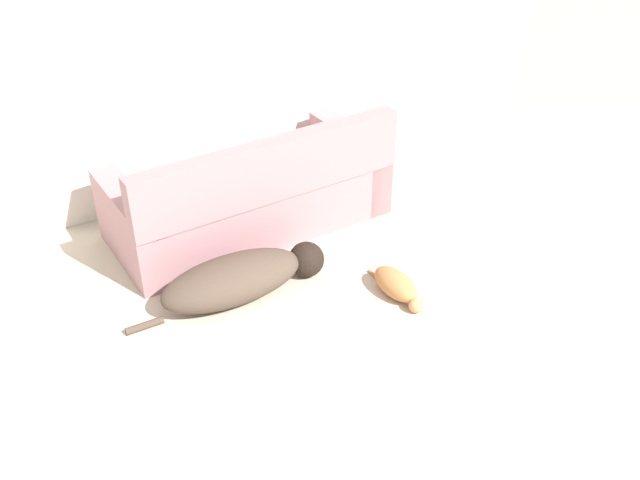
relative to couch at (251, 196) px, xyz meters
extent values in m
cube|color=silver|center=(-0.16, 0.71, 0.96)|extent=(6.77, 0.06, 2.47)
cube|color=#A3757A|center=(0.00, 0.04, -0.06)|extent=(2.13, 1.05, 0.43)
cube|color=#A3757A|center=(0.02, -0.35, 0.38)|extent=(2.08, 0.28, 0.44)
cube|color=#A3757A|center=(0.93, 0.11, 0.01)|extent=(0.26, 0.92, 0.57)
cube|color=#A3757A|center=(-0.94, -0.02, 0.01)|extent=(0.26, 0.92, 0.57)
ellipsoid|color=#4C3D33|center=(-0.48, -0.76, -0.12)|extent=(0.99, 0.43, 0.31)
sphere|color=black|center=(0.08, -0.75, -0.15)|extent=(0.26, 0.26, 0.25)
cylinder|color=#4C3D33|center=(-1.10, -0.77, -0.25)|extent=(0.25, 0.05, 0.05)
ellipsoid|color=#BC7A47|center=(0.50, -1.24, -0.19)|extent=(0.22, 0.41, 0.17)
sphere|color=tan|center=(0.52, -1.46, -0.23)|extent=(0.11, 0.11, 0.10)
cylinder|color=#BC7A47|center=(0.48, -0.99, -0.27)|extent=(0.03, 0.10, 0.02)
camera|label=1|loc=(-1.78, -4.34, 2.72)|focal=40.00mm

